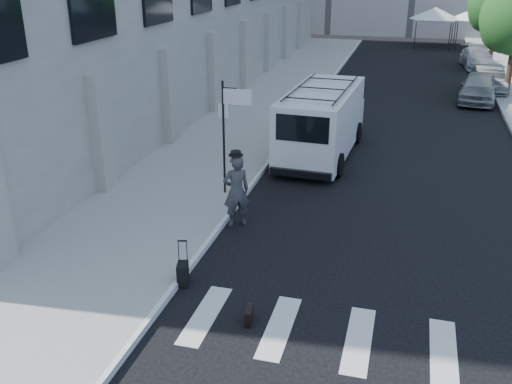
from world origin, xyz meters
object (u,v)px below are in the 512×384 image
Objects in this scene: briefcase at (249,315)px; parked_car_a at (479,87)px; suitcase at (183,274)px; parked_car_c at (477,58)px; businessman at (236,191)px; parked_car_b at (489,80)px; cargo_van at (322,121)px.

parked_car_a is at bearing 65.17° from briefcase.
suitcase is 32.18m from parked_car_c.
parked_car_a is 10.33m from parked_car_c.
businessman reaches higher than suitcase.
businessman is 4.70× the size of briefcase.
parked_car_b is at bearing 82.34° from parked_car_a.
parked_car_a is at bearing -99.67° from parked_car_c.
parked_car_a is at bearing 54.46° from suitcase.
suitcase is 0.23× the size of parked_car_c.
parked_car_c is at bearing -141.04° from businessman.
briefcase is at bearing -42.79° from suitcase.
parked_car_b is 7.63m from parked_car_c.
parked_car_c is at bearing 93.70° from parked_car_a.
parked_car_a is 2.77m from parked_car_b.
businessman is at bearing -97.53° from cargo_van.
cargo_van is 1.48× the size of parked_car_c.
suitcase is (-1.86, 1.00, 0.11)m from briefcase.
parked_car_a is at bearing 61.48° from cargo_van.
parked_car_c is (0.74, 10.30, -0.09)m from parked_car_a.
briefcase is 11.22m from cargo_van.
briefcase is 22.53m from parked_car_a.
cargo_van is at bearing 82.61° from briefcase.
cargo_van reaches higher than parked_car_c.
briefcase is at bearing 76.19° from businessman.
parked_car_a is (6.43, 10.51, -0.54)m from cargo_van.
briefcase is 0.06× the size of cargo_van.
cargo_van reaches higher than businessman.
cargo_van is (-0.33, 11.16, 1.12)m from briefcase.
parked_car_b is (6.84, 24.35, 0.51)m from briefcase.
briefcase is at bearing -97.91° from parked_car_a.
briefcase is 0.10× the size of parked_car_a.
businessman is 3.42m from suitcase.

